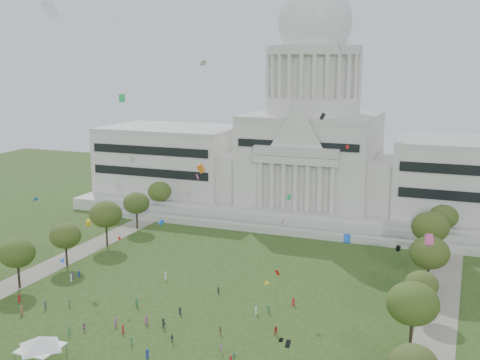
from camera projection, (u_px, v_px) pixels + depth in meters
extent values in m
plane|color=#2B4719|center=(151.00, 354.00, 109.86)|extent=(400.00, 400.00, 0.00)
cube|color=#B7B4AC|center=(311.00, 204.00, 214.52)|extent=(160.00, 60.00, 4.00)
cube|color=#B7B4AC|center=(284.00, 231.00, 184.57)|extent=(130.00, 3.00, 2.00)
cube|color=#B7B4AC|center=(291.00, 220.00, 191.58)|extent=(140.00, 3.00, 5.00)
cube|color=beige|center=(172.00, 160.00, 230.63)|extent=(50.00, 34.00, 22.00)
cube|color=beige|center=(479.00, 180.00, 191.46)|extent=(50.00, 34.00, 22.00)
cube|color=beige|center=(238.00, 173.00, 219.43)|extent=(12.00, 26.00, 16.00)
cube|color=beige|center=(388.00, 184.00, 200.19)|extent=(12.00, 26.00, 16.00)
cube|color=beige|center=(311.00, 161.00, 210.46)|extent=(44.00, 38.00, 28.00)
cube|color=beige|center=(296.00, 160.00, 191.56)|extent=(28.00, 3.00, 2.40)
cube|color=black|center=(149.00, 162.00, 214.53)|extent=(46.00, 0.40, 11.00)
cube|color=black|center=(480.00, 184.00, 175.35)|extent=(46.00, 0.40, 11.00)
cylinder|color=beige|center=(313.00, 105.00, 206.64)|extent=(32.00, 32.00, 6.00)
cylinder|color=beige|center=(313.00, 76.00, 204.67)|extent=(28.00, 28.00, 14.00)
cylinder|color=#B7B4AC|center=(314.00, 50.00, 202.99)|extent=(32.40, 32.40, 3.00)
cylinder|color=beige|center=(314.00, 33.00, 201.91)|extent=(22.00, 22.00, 8.00)
ellipsoid|color=silver|center=(315.00, 21.00, 201.12)|extent=(25.00, 25.00, 26.20)
cube|color=gray|center=(45.00, 269.00, 154.36)|extent=(8.00, 160.00, 0.04)
cube|color=gray|center=(436.00, 328.00, 120.17)|extent=(8.00, 160.00, 0.04)
cylinder|color=black|center=(19.00, 277.00, 141.17)|extent=(0.56, 0.56, 5.47)
ellipsoid|color=#304915|center=(17.00, 253.00, 140.03)|extent=(8.42, 8.42, 6.89)
cylinder|color=black|center=(411.00, 337.00, 109.45)|extent=(0.56, 0.56, 6.20)
ellipsoid|color=#345016|center=(413.00, 303.00, 108.16)|extent=(9.55, 9.55, 7.82)
cylinder|color=black|center=(67.00, 256.00, 156.03)|extent=(0.56, 0.56, 5.27)
ellipsoid|color=#394A18|center=(65.00, 236.00, 154.93)|extent=(8.12, 8.12, 6.65)
cylinder|color=black|center=(420.00, 307.00, 125.10)|extent=(0.56, 0.56, 4.56)
ellipsoid|color=#3A4D18|center=(421.00, 285.00, 124.15)|extent=(7.01, 7.01, 5.74)
cylinder|color=black|center=(107.00, 236.00, 172.85)|extent=(0.56, 0.56, 6.03)
ellipsoid|color=#374616|center=(106.00, 214.00, 171.59)|extent=(9.29, 9.29, 7.60)
cylinder|color=black|center=(428.00, 279.00, 139.05)|extent=(0.56, 0.56, 5.97)
ellipsoid|color=#3B4B19|center=(430.00, 253.00, 137.80)|extent=(9.19, 9.19, 7.52)
cylinder|color=black|center=(137.00, 221.00, 190.30)|extent=(0.56, 0.56, 5.41)
ellipsoid|color=#32461A|center=(136.00, 203.00, 189.17)|extent=(8.33, 8.33, 6.81)
cylinder|color=black|center=(429.00, 252.00, 157.87)|extent=(0.56, 0.56, 6.37)
ellipsoid|color=#3A4A17|center=(430.00, 227.00, 156.54)|extent=(9.82, 9.82, 8.03)
cylinder|color=black|center=(160.00, 207.00, 207.46)|extent=(0.56, 0.56, 5.32)
ellipsoid|color=#394F17|center=(160.00, 191.00, 206.35)|extent=(8.19, 8.19, 6.70)
cylinder|color=black|center=(442.00, 236.00, 173.46)|extent=(0.56, 0.56, 5.47)
ellipsoid|color=#374A1B|center=(444.00, 217.00, 172.32)|extent=(8.42, 8.42, 6.89)
cylinder|color=#4C4C4C|center=(39.00, 345.00, 110.17)|extent=(0.12, 0.12, 2.76)
cylinder|color=#4C4C4C|center=(67.00, 351.00, 107.97)|extent=(0.12, 0.12, 2.76)
cube|color=white|center=(41.00, 348.00, 105.95)|extent=(6.66, 6.66, 0.22)
pyramid|color=white|center=(40.00, 341.00, 105.71)|extent=(9.32, 9.32, 2.21)
imported|color=#B21E1E|center=(276.00, 331.00, 117.00)|extent=(1.07, 0.90, 1.89)
imported|color=#994C8C|center=(221.00, 348.00, 110.20)|extent=(0.85, 1.12, 1.55)
imported|color=#4C4C51|center=(172.00, 338.00, 114.18)|extent=(0.83, 1.12, 1.70)
imported|color=#4C4C51|center=(164.00, 323.00, 120.33)|extent=(1.83, 1.89, 2.03)
imported|color=#994C8C|center=(84.00, 327.00, 119.08)|extent=(0.80, 0.55, 1.55)
imported|color=#33723F|center=(234.00, 357.00, 106.89)|extent=(1.15, 1.30, 1.80)
imported|color=olive|center=(220.00, 330.00, 117.38)|extent=(0.85, 1.14, 1.72)
cube|color=olive|center=(22.00, 310.00, 126.50)|extent=(0.46, 0.58, 1.91)
cube|color=#33723F|center=(131.00, 341.00, 113.03)|extent=(0.45, 0.52, 1.69)
cube|color=#B21E1E|center=(293.00, 302.00, 131.21)|extent=(0.53, 0.42, 1.74)
cube|color=#4C4C51|center=(45.00, 305.00, 129.50)|extent=(0.41, 0.54, 1.80)
cube|color=navy|center=(79.00, 274.00, 148.32)|extent=(0.36, 0.46, 1.54)
cube|color=silver|center=(166.00, 276.00, 146.56)|extent=(0.60, 0.58, 1.94)
cube|color=silver|center=(71.00, 278.00, 145.41)|extent=(0.52, 0.59, 1.88)
cube|color=#B21E1E|center=(123.00, 329.00, 117.90)|extent=(0.44, 0.54, 1.74)
cube|color=#33723F|center=(269.00, 309.00, 127.29)|extent=(0.51, 0.50, 1.66)
cube|color=silver|center=(256.00, 311.00, 126.36)|extent=(0.36, 0.50, 1.75)
cube|color=#B21E1E|center=(231.00, 360.00, 105.82)|extent=(0.50, 0.50, 1.65)
cube|color=#33723F|center=(137.00, 302.00, 130.75)|extent=(0.54, 0.57, 1.84)
cube|color=#33723F|center=(69.00, 330.00, 117.35)|extent=(0.51, 0.54, 1.75)
cube|color=navy|center=(147.00, 354.00, 107.87)|extent=(0.51, 0.37, 1.75)
cube|color=#994C8C|center=(115.00, 322.00, 121.09)|extent=(0.35, 0.48, 1.63)
cube|color=#26262B|center=(180.00, 311.00, 126.57)|extent=(0.29, 0.44, 1.60)
cube|color=#26262B|center=(219.00, 290.00, 137.80)|extent=(0.48, 0.48, 1.58)
cube|color=#994C8C|center=(146.00, 320.00, 121.97)|extent=(0.35, 0.50, 1.73)
cube|color=#B21E1E|center=(19.00, 299.00, 132.76)|extent=(0.53, 0.38, 1.81)
cube|color=#33723F|center=(69.00, 303.00, 130.61)|extent=(0.52, 0.56, 1.79)
cube|color=#4C4C51|center=(73.00, 276.00, 146.55)|extent=(0.49, 0.60, 1.94)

